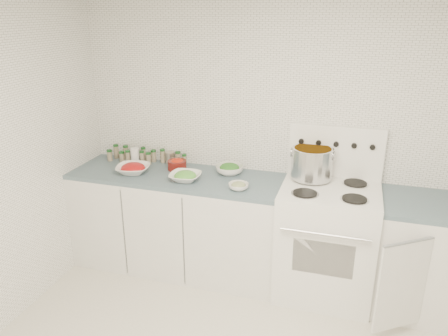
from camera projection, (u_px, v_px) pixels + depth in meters
room_walls at (230, 152)px, 2.25m from camera, size 3.54×3.04×2.52m
counter_left at (178, 221)px, 3.92m from camera, size 1.85×0.62×0.90m
stove at (326, 238)px, 3.55m from camera, size 0.76×0.70×1.36m
counter_right at (435, 259)px, 3.34m from camera, size 0.89×0.86×0.90m
stock_pot at (312, 162)px, 3.53m from camera, size 0.35×0.33×0.25m
bowl_tomato at (133, 169)px, 3.79m from camera, size 0.34×0.34×0.10m
bowl_snowpea at (185, 176)px, 3.63m from camera, size 0.27×0.27×0.09m
bowl_broccoli at (229, 169)px, 3.77m from camera, size 0.30×0.30×0.10m
bowl_zucchini at (239, 186)px, 3.45m from camera, size 0.20×0.20×0.06m
bowl_pepper at (177, 164)px, 3.87m from camera, size 0.17×0.17×0.10m
salt_canister at (135, 156)px, 4.01m from camera, size 0.08×0.08×0.15m
tin_can at (170, 158)px, 4.03m from camera, size 0.09×0.09×0.11m
spice_cluster at (141, 155)px, 4.06m from camera, size 0.77×0.16×0.14m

